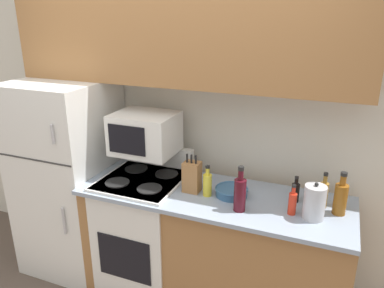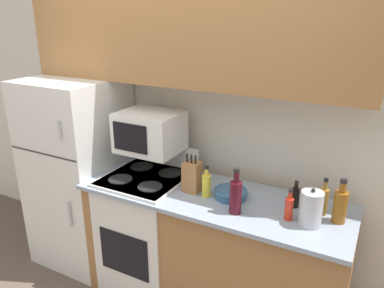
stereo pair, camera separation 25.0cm
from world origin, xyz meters
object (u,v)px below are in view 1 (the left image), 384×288
at_px(bottle_whiskey, 341,198).
at_px(bottle_vinegar, 323,194).
at_px(bowl, 232,191).
at_px(kettle, 314,202).
at_px(stove, 145,232).
at_px(microwave, 145,133).
at_px(knife_block, 192,177).
at_px(bottle_cooking_spray, 207,184).
at_px(refrigerator, 70,177).
at_px(bottle_soy_sauce, 295,192).
at_px(bottle_hot_sauce, 292,203).
at_px(bottle_wine_red, 240,193).

xyz_separation_m(bottle_whiskey, bottle_vinegar, (-0.10, 0.05, -0.02)).
bearing_deg(bowl, kettle, -10.29).
height_order(stove, kettle, kettle).
height_order(microwave, bottle_vinegar, microwave).
xyz_separation_m(knife_block, bottle_vinegar, (0.86, 0.10, -0.02)).
relative_size(bottle_cooking_spray, bottle_vinegar, 0.92).
bearing_deg(knife_block, stove, 177.39).
distance_m(bowl, bottle_vinegar, 0.59).
relative_size(refrigerator, kettle, 6.79).
bearing_deg(bottle_cooking_spray, bottle_soy_sauce, 13.55).
relative_size(stove, bottle_soy_sauce, 6.18).
xyz_separation_m(microwave, bottle_vinegar, (1.29, -0.03, -0.24)).
bearing_deg(bottle_whiskey, refrigerator, 179.38).
xyz_separation_m(bottle_soy_sauce, kettle, (0.13, -0.18, 0.04)).
relative_size(refrigerator, bottle_hot_sauce, 8.10).
height_order(microwave, bottle_hot_sauce, microwave).
bearing_deg(refrigerator, stove, -4.57).
distance_m(bottle_hot_sauce, bottle_wine_red, 0.32).
xyz_separation_m(bottle_cooking_spray, bottle_soy_sauce, (0.57, 0.14, -0.02)).
xyz_separation_m(microwave, bottle_soy_sauce, (1.12, -0.02, -0.26)).
height_order(microwave, knife_block, microwave).
distance_m(knife_block, bottle_cooking_spray, 0.13).
distance_m(bottle_whiskey, bottle_wine_red, 0.61).
bearing_deg(knife_block, bottle_hot_sauce, -4.85).
distance_m(bottle_whiskey, kettle, 0.18).
distance_m(bottle_hot_sauce, bottle_vinegar, 0.23).
bearing_deg(bowl, bottle_cooking_spray, -159.00).
bearing_deg(stove, bottle_cooking_spray, -4.38).
relative_size(stove, microwave, 2.44).
bearing_deg(refrigerator, microwave, 4.39).
xyz_separation_m(stove, bottle_wine_red, (0.78, -0.15, 0.56)).
height_order(bowl, bottle_vinegar, bottle_vinegar).
bearing_deg(bottle_hot_sauce, kettle, -1.14).
relative_size(knife_block, bottle_cooking_spray, 1.25).
relative_size(refrigerator, bottle_whiskey, 5.79).
bearing_deg(bottle_wine_red, knife_block, 160.17).
bearing_deg(kettle, knife_block, 175.72).
relative_size(bottle_cooking_spray, bottle_soy_sauce, 1.22).
bearing_deg(bottle_vinegar, stove, -176.14).
bearing_deg(bottle_vinegar, bottle_whiskey, -25.74).
bearing_deg(stove, bottle_soy_sauce, 5.04).
bearing_deg(bottle_hot_sauce, knife_block, 175.15).
height_order(bottle_whiskey, bottle_wine_red, bottle_wine_red).
bearing_deg(bowl, bottle_wine_red, -59.45).
distance_m(bottle_cooking_spray, bottle_soy_sauce, 0.58).
bearing_deg(bottle_hot_sauce, microwave, 170.36).
bearing_deg(kettle, stove, 176.27).
bearing_deg(bottle_wine_red, microwave, 161.64).
bearing_deg(knife_block, bottle_vinegar, 6.86).
relative_size(bottle_soy_sauce, bottle_vinegar, 0.75).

